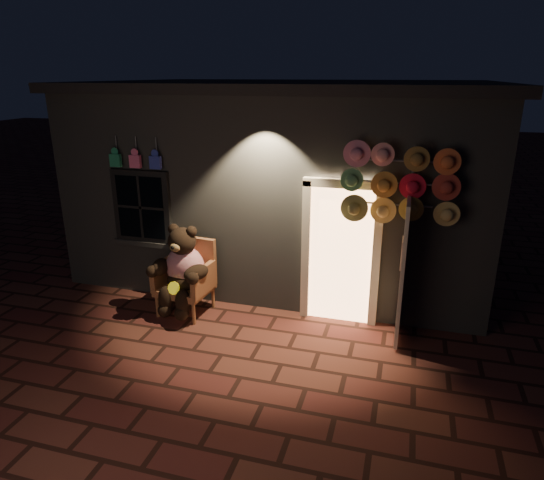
% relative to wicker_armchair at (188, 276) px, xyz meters
% --- Properties ---
extents(ground, '(60.00, 60.00, 0.00)m').
position_rel_wicker_armchair_xyz_m(ground, '(0.99, -1.11, -0.58)').
color(ground, '#572B21').
rests_on(ground, ground).
extents(shop_building, '(7.30, 5.95, 3.51)m').
position_rel_wicker_armchair_xyz_m(shop_building, '(0.99, 2.88, 1.16)').
color(shop_building, slate).
rests_on(shop_building, ground).
extents(wicker_armchair, '(0.86, 0.80, 1.16)m').
position_rel_wicker_armchair_xyz_m(wicker_armchair, '(0.00, 0.00, 0.00)').
color(wicker_armchair, '#AD6F42').
rests_on(wicker_armchair, ground).
extents(teddy_bear, '(1.00, 0.82, 1.38)m').
position_rel_wicker_armchair_xyz_m(teddy_bear, '(-0.01, -0.15, 0.17)').
color(teddy_bear, '#B3132D').
rests_on(teddy_bear, ground).
extents(hat_rack, '(1.54, 0.22, 2.72)m').
position_rel_wicker_armchair_xyz_m(hat_rack, '(3.09, 0.17, 1.60)').
color(hat_rack, '#59595E').
rests_on(hat_rack, ground).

